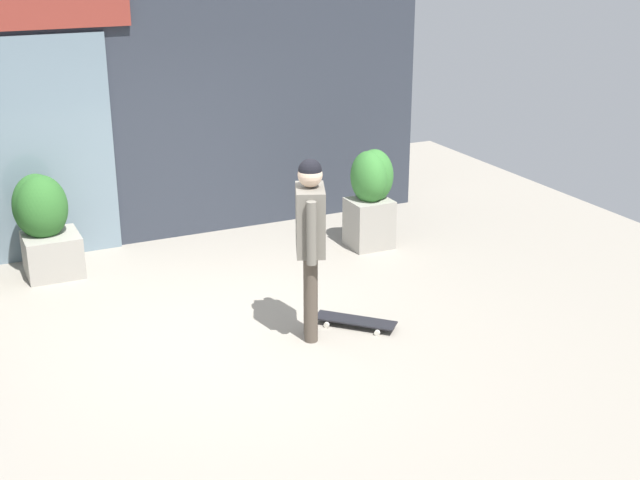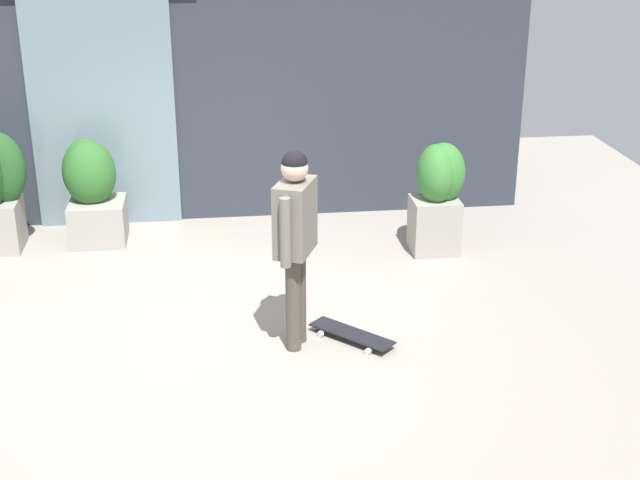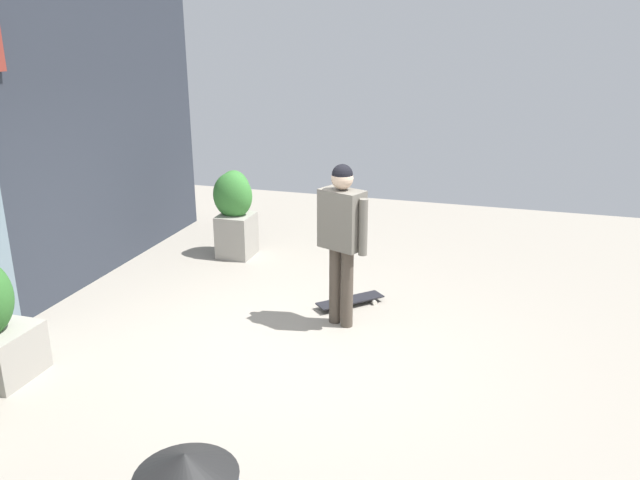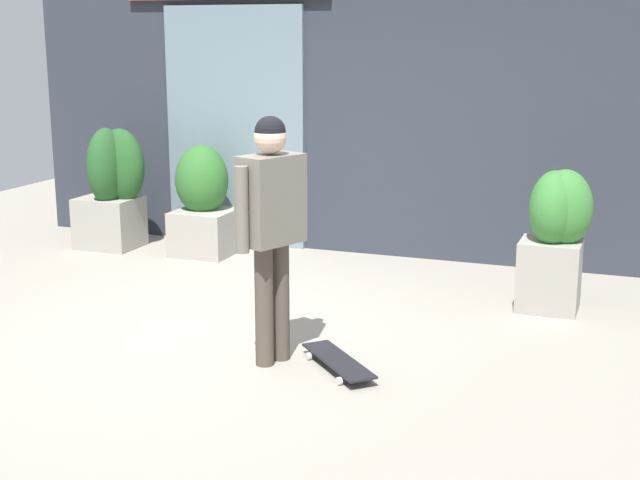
% 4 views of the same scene
% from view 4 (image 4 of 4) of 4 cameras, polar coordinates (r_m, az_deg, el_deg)
% --- Properties ---
extents(ground_plane, '(12.00, 12.00, 0.00)m').
position_cam_4_polar(ground_plane, '(7.10, -6.29, -5.98)').
color(ground_plane, gray).
extents(building_facade, '(7.36, 0.31, 3.94)m').
position_cam_4_polar(building_facade, '(9.53, 1.47, 10.93)').
color(building_facade, '#2D333D').
rests_on(building_facade, ground_plane).
extents(skateboarder, '(0.41, 0.59, 1.76)m').
position_cam_4_polar(skateboarder, '(6.21, -3.12, 1.71)').
color(skateboarder, '#4C4238').
rests_on(skateboarder, ground_plane).
extents(skateboard, '(0.72, 0.72, 0.08)m').
position_cam_4_polar(skateboard, '(6.33, 1.16, -7.70)').
color(skateboard, black).
rests_on(skateboard, ground_plane).
extents(planter_box_left, '(0.57, 0.56, 1.20)m').
position_cam_4_polar(planter_box_left, '(7.77, 14.74, 0.59)').
color(planter_box_left, gray).
rests_on(planter_box_left, ground_plane).
extents(planter_box_right, '(0.74, 0.60, 1.32)m').
position_cam_4_polar(planter_box_right, '(9.98, -13.06, 3.28)').
color(planter_box_right, gray).
rests_on(planter_box_right, ground_plane).
extents(planter_box_mid, '(0.66, 0.70, 1.15)m').
position_cam_4_polar(planter_box_mid, '(9.61, -7.49, 2.99)').
color(planter_box_mid, gray).
rests_on(planter_box_mid, ground_plane).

